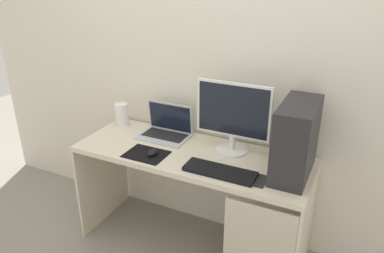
# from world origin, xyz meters

# --- Properties ---
(ground_plane) EXTENTS (8.00, 8.00, 0.00)m
(ground_plane) POSITION_xyz_m (0.00, 0.00, 0.00)
(ground_plane) COLOR gray
(wall_back) EXTENTS (4.00, 0.05, 2.60)m
(wall_back) POSITION_xyz_m (0.00, 0.32, 1.30)
(wall_back) COLOR beige
(wall_back) RESTS_ON ground_plane
(desk) EXTENTS (1.52, 0.56, 0.74)m
(desk) POSITION_xyz_m (0.02, -0.01, 0.59)
(desk) COLOR beige
(desk) RESTS_ON ground_plane
(pc_tower) EXTENTS (0.19, 0.42, 0.42)m
(pc_tower) POSITION_xyz_m (0.63, 0.02, 0.95)
(pc_tower) COLOR #232326
(pc_tower) RESTS_ON desk
(monitor) EXTENTS (0.48, 0.20, 0.46)m
(monitor) POSITION_xyz_m (0.22, 0.12, 0.98)
(monitor) COLOR white
(monitor) RESTS_ON desk
(laptop) EXTENTS (0.34, 0.23, 0.22)m
(laptop) POSITION_xyz_m (-0.27, 0.15, 0.78)
(laptop) COLOR #B7BCC6
(laptop) RESTS_ON desk
(speaker) EXTENTS (0.09, 0.09, 0.17)m
(speaker) POSITION_xyz_m (-0.66, 0.17, 0.82)
(speaker) COLOR white
(speaker) RESTS_ON desk
(keyboard) EXTENTS (0.42, 0.14, 0.02)m
(keyboard) POSITION_xyz_m (0.26, -0.16, 0.75)
(keyboard) COLOR black
(keyboard) RESTS_ON desk
(mousepad) EXTENTS (0.26, 0.20, 0.00)m
(mousepad) POSITION_xyz_m (-0.25, -0.15, 0.74)
(mousepad) COLOR black
(mousepad) RESTS_ON desk
(mouse_left) EXTENTS (0.06, 0.10, 0.03)m
(mouse_left) POSITION_xyz_m (-0.20, -0.14, 0.76)
(mouse_left) COLOR black
(mouse_left) RESTS_ON mousepad
(cell_phone) EXTENTS (0.07, 0.13, 0.01)m
(cell_phone) POSITION_xyz_m (0.49, -0.15, 0.74)
(cell_phone) COLOR #232326
(cell_phone) RESTS_ON desk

